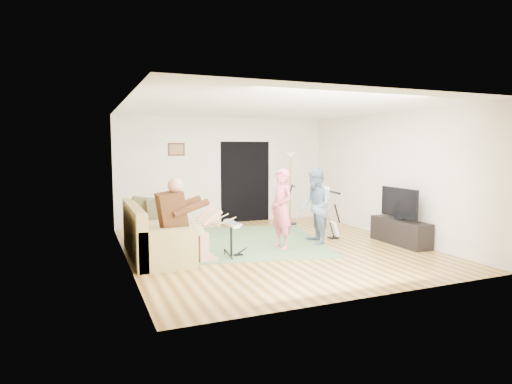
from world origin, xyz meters
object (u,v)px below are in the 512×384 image
drum_kit (231,241)px  tv_cabinet (400,232)px  torchiere_lamp (291,175)px  sofa (151,239)px  dining_chair (172,223)px  guitarist (315,206)px  singer (282,209)px  guitar_spare (334,229)px  television (399,202)px

drum_kit → tv_cabinet: drum_kit is taller
drum_kit → torchiere_lamp: torchiere_lamp is taller
sofa → drum_kit: (1.30, -0.65, -0.03)m
drum_kit → torchiere_lamp: (2.45, 2.52, 0.97)m
drum_kit → dining_chair: bearing=107.1°
guitarist → torchiere_lamp: (0.54, 2.17, 0.48)m
sofa → drum_kit: bearing=-26.5°
singer → guitar_spare: 1.59m
tv_cabinet → sofa: bearing=168.5°
television → sofa: bearing=168.4°
singer → television: size_ratio=1.54×
drum_kit → singer: singer is taller
guitarist → television: size_ratio=1.54×
drum_kit → guitarist: 2.00m
guitar_spare → television: (0.90, -0.96, 0.64)m
sofa → guitarist: 3.26m
singer → guitar_spare: (1.44, 0.39, -0.56)m
guitarist → guitar_spare: (0.63, 0.29, -0.55)m
tv_cabinet → television: 0.60m
dining_chair → television: size_ratio=0.89×
television → guitar_spare: bearing=133.1°
dining_chair → guitarist: bearing=-12.7°
sofa → dining_chair: sofa is taller
singer → drum_kit: bearing=-87.0°
dining_chair → guitar_spare: bearing=-2.9°
drum_kit → singer: 1.24m
guitarist → dining_chair: bearing=-111.9°
singer → tv_cabinet: 2.51m
drum_kit → tv_cabinet: size_ratio=0.46×
dining_chair → tv_cabinet: size_ratio=0.64×
singer → torchiere_lamp: bearing=139.9°
sofa → television: television is taller
torchiere_lamp → television: torchiere_lamp is taller
singer → guitarist: 0.81m
sofa → torchiere_lamp: torchiere_lamp is taller
guitar_spare → torchiere_lamp: size_ratio=0.41×
guitarist → guitar_spare: size_ratio=2.06×
guitar_spare → dining_chair: size_ratio=0.84×
television → torchiere_lamp: bearing=109.3°
sofa → dining_chair: bearing=65.1°
sofa → tv_cabinet: (4.80, -0.98, -0.06)m
sofa → tv_cabinet: sofa is taller
dining_chair → singer: bearing=-24.9°
drum_kit → television: 3.51m
guitarist → guitar_spare: bearing=126.7°
sofa → tv_cabinet: 4.90m
drum_kit → torchiere_lamp: size_ratio=0.36×
singer → dining_chair: (-1.75, 1.83, -0.45)m
drum_kit → guitarist: (1.91, 0.35, 0.48)m
singer → television: bearing=66.8°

